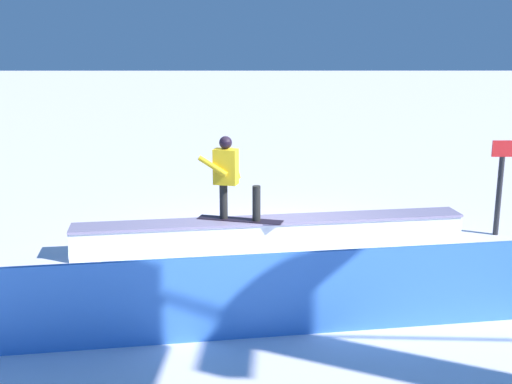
# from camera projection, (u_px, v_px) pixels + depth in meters

# --- Properties ---
(ground_plane) EXTENTS (120.00, 120.00, 0.00)m
(ground_plane) POSITION_uv_depth(u_px,v_px,m) (271.00, 248.00, 11.28)
(ground_plane) COLOR white
(grind_box) EXTENTS (6.86, 1.61, 0.54)m
(grind_box) POSITION_uv_depth(u_px,v_px,m) (271.00, 235.00, 11.22)
(grind_box) COLOR white
(grind_box) RESTS_ON ground_plane
(snowboarder) EXTENTS (1.51, 0.64, 1.46)m
(snowboarder) POSITION_uv_depth(u_px,v_px,m) (230.00, 175.00, 10.93)
(snowboarder) COLOR black
(snowboarder) RESTS_ON grind_box
(safety_fence) EXTENTS (11.93, 1.87, 1.08)m
(safety_fence) POSITION_uv_depth(u_px,v_px,m) (279.00, 295.00, 7.86)
(safety_fence) COLOR #3B78DC
(safety_fence) RESTS_ON ground_plane
(trail_marker) EXTENTS (0.40, 0.10, 1.79)m
(trail_marker) POSITION_uv_depth(u_px,v_px,m) (500.00, 185.00, 11.82)
(trail_marker) COLOR #262628
(trail_marker) RESTS_ON ground_plane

